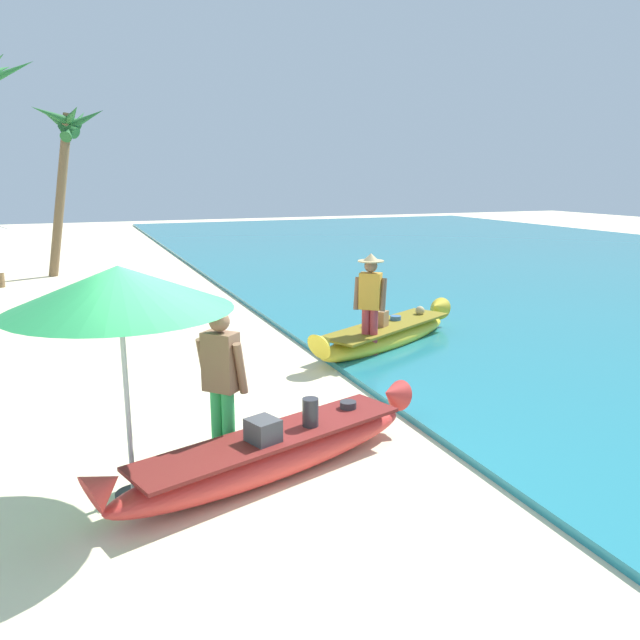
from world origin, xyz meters
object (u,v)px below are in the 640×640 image
at_px(boat_red_foreground, 274,452).
at_px(boat_yellow_midground, 387,335).
at_px(person_tourist_customer, 222,380).
at_px(person_vendor_hatted, 370,299).
at_px(palm_tree_mid_cluster, 66,141).
at_px(patio_umbrella_large, 119,289).

height_order(boat_red_foreground, boat_yellow_midground, boat_red_foreground).
bearing_deg(boat_yellow_midground, person_tourist_customer, -137.23).
xyz_separation_m(person_vendor_hatted, palm_tree_mid_cluster, (-4.48, 12.05, 3.08)).
relative_size(person_tourist_customer, palm_tree_mid_cluster, 0.33).
relative_size(person_vendor_hatted, patio_umbrella_large, 0.80).
bearing_deg(boat_red_foreground, boat_yellow_midground, 49.23).
height_order(boat_yellow_midground, person_vendor_hatted, person_vendor_hatted).
bearing_deg(boat_yellow_midground, boat_red_foreground, -130.77).
distance_m(person_vendor_hatted, patio_umbrella_large, 5.58).
height_order(person_vendor_hatted, person_tourist_customer, person_vendor_hatted).
bearing_deg(person_vendor_hatted, person_tourist_customer, -136.79).
relative_size(boat_red_foreground, palm_tree_mid_cluster, 0.74).
distance_m(person_tourist_customer, palm_tree_mid_cluster, 15.50).
height_order(person_vendor_hatted, patio_umbrella_large, patio_umbrella_large).
bearing_deg(boat_red_foreground, person_vendor_hatted, 50.84).
relative_size(boat_yellow_midground, palm_tree_mid_cluster, 0.71).
xyz_separation_m(person_tourist_customer, palm_tree_mid_cluster, (-1.19, 15.13, 3.16)).
bearing_deg(palm_tree_mid_cluster, boat_yellow_midground, -66.13).
bearing_deg(boat_red_foreground, patio_umbrella_large, 177.86).
height_order(boat_yellow_midground, person_tourist_customer, person_tourist_customer).
distance_m(boat_yellow_midground, person_vendor_hatted, 1.15).
bearing_deg(person_tourist_customer, person_vendor_hatted, 43.21).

